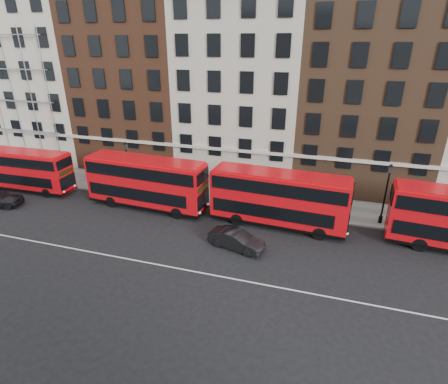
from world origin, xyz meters
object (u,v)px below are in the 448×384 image
(bus_c, at_px, (278,198))
(bus_a, at_px, (24,169))
(bus_b, at_px, (146,182))
(car_front, at_px, (236,240))

(bus_c, bearing_deg, bus_a, -176.50)
(bus_b, xyz_separation_m, bus_c, (12.17, 0.00, -0.02))
(bus_b, height_order, car_front, bus_b)
(bus_c, bearing_deg, car_front, -114.53)
(bus_b, distance_m, car_front, 10.92)
(bus_a, xyz_separation_m, bus_c, (26.17, 0.00, 0.24))
(bus_a, height_order, bus_b, bus_b)
(bus_a, height_order, bus_c, bus_c)
(bus_a, bearing_deg, car_front, -11.70)
(car_front, bearing_deg, bus_c, -14.16)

